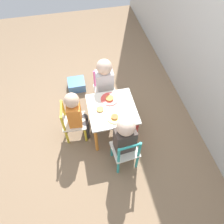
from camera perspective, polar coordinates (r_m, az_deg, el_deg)
name	(u,v)px	position (r m, az deg, el deg)	size (l,w,h in m)	color
ground_plane	(112,130)	(2.72, 0.00, -4.74)	(6.00, 6.00, 0.00)	#7F664C
kids_table	(112,112)	(2.42, 0.00, -0.10)	(0.52, 0.52, 0.43)	silver
chair_pink	(105,90)	(2.79, -1.94, 5.75)	(0.26, 0.26, 0.52)	silver
chair_yellow	(72,122)	(2.51, -10.28, -2.65)	(0.28, 0.28, 0.52)	silver
chair_teal	(126,152)	(2.29, 3.55, -10.36)	(0.28, 0.28, 0.52)	silver
child_left	(105,81)	(2.60, -1.82, 8.06)	(0.22, 0.20, 0.76)	#38383D
child_front	(76,113)	(2.38, -9.37, -0.18)	(0.21, 0.22, 0.70)	#38383D
child_right	(124,137)	(2.13, 3.27, -6.50)	(0.23, 0.21, 0.75)	#38383D
plate_left	(109,99)	(2.44, -0.66, 3.44)	(0.19, 0.19, 0.03)	#E54C47
plate_front	(100,110)	(2.34, -3.13, 0.56)	(0.17, 0.17, 0.03)	white
plate_right	(115,117)	(2.28, 0.70, -1.42)	(0.16, 0.16, 0.03)	#EADB66
storage_bin	(77,84)	(3.17, -9.24, 7.11)	(0.22, 0.24, 0.13)	#4C7FB7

